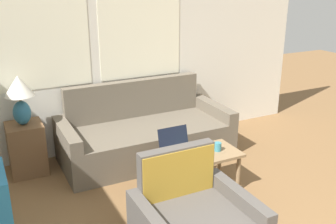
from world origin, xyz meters
name	(u,v)px	position (x,y,z in m)	size (l,w,h in m)	color
wall_back	(100,49)	(0.00, 4.18, 1.31)	(5.89, 0.06, 2.60)	silver
couch	(144,135)	(0.37, 3.71, 0.26)	(2.08, 0.93, 0.90)	#665B4C
side_table	(27,149)	(-1.01, 3.88, 0.30)	(0.39, 0.39, 0.59)	brown
table_lamp	(20,94)	(-1.01, 3.88, 0.95)	(0.32, 0.32, 0.56)	teal
coffee_table	(194,160)	(0.46, 2.63, 0.38)	(0.98, 0.45, 0.43)	#8E704C
laptop	(178,150)	(0.31, 2.69, 0.49)	(0.33, 0.33, 0.27)	#B7B7BC
cup_navy	(218,147)	(0.74, 2.62, 0.48)	(0.07, 0.07, 0.09)	teal
snack_bowl	(205,147)	(0.64, 2.71, 0.46)	(0.15, 0.15, 0.05)	white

